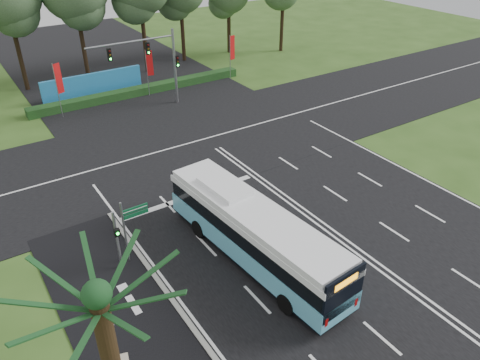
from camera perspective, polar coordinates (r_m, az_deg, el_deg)
name	(u,v)px	position (r m, az deg, el deg)	size (l,w,h in m)	color
ground	(297,209)	(29.89, 6.91, -3.59)	(120.00, 120.00, 0.00)	#2F4D19
road_main	(297,209)	(29.88, 6.91, -3.56)	(20.00, 120.00, 0.04)	black
road_cross	(203,140)	(38.44, -4.54, 4.94)	(120.00, 14.00, 0.05)	black
bike_path	(128,325)	(23.15, -13.53, -16.79)	(5.00, 18.00, 0.06)	black
kerb_strip	(174,303)	(23.65, -7.99, -14.64)	(0.25, 18.00, 0.12)	gray
city_bus	(254,233)	(24.78, 1.70, -6.47)	(3.54, 12.55, 3.55)	#58AFCC
pedestrian_signal	(117,239)	(24.86, -14.72, -6.98)	(0.29, 0.42, 3.61)	gray
street_sign	(130,223)	(25.13, -13.30, -5.10)	(1.47, 0.11, 3.78)	gray
banner_flag_left	(58,82)	(44.46, -21.27, 11.05)	(0.68, 0.34, 4.95)	gray
banner_flag_mid	(149,66)	(47.52, -11.03, 13.48)	(0.67, 0.19, 4.58)	gray
banner_flag_right	(232,51)	(51.53, -1.02, 15.50)	(0.69, 0.18, 4.74)	gray
palm_tree	(101,313)	(14.84, -16.62, -15.27)	(3.20, 3.20, 7.65)	#382614
traffic_light_gantry	(156,58)	(44.03, -10.19, 14.46)	(8.41, 0.28, 7.00)	gray
hedge	(141,90)	(48.80, -11.94, 10.63)	(22.00, 1.20, 0.80)	#123313
blue_hoarding	(93,84)	(49.63, -17.49, 11.08)	(10.00, 0.30, 2.20)	#227BBA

